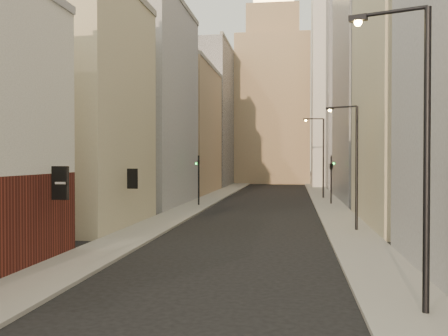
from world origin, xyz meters
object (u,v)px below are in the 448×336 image
at_px(traffic_light_right, 331,167).
at_px(white_tower, 336,75).
at_px(streetlamp_far, 321,153).
at_px(traffic_light_left, 199,169).
at_px(streetlamp_mid, 353,160).
at_px(clock_tower, 273,93).
at_px(streetlamp_near, 418,140).

bearing_deg(traffic_light_right, white_tower, -97.72).
bearing_deg(streetlamp_far, traffic_light_right, -94.04).
distance_m(white_tower, streetlamp_far, 29.52).
bearing_deg(traffic_light_left, streetlamp_mid, 139.17).
relative_size(streetlamp_far, traffic_light_left, 1.88).
relative_size(streetlamp_far, traffic_light_right, 1.88).
bearing_deg(traffic_light_left, streetlamp_far, -130.16).
height_order(white_tower, streetlamp_mid, white_tower).
bearing_deg(clock_tower, streetlamp_far, -79.87).
relative_size(clock_tower, streetlamp_mid, 5.56).
bearing_deg(white_tower, streetlamp_mid, -93.56).
bearing_deg(streetlamp_mid, white_tower, 109.75).
distance_m(white_tower, traffic_light_right, 36.82).
height_order(streetlamp_far, traffic_light_right, streetlamp_far).
relative_size(white_tower, streetlamp_near, 4.53).
relative_size(streetlamp_near, streetlamp_far, 0.98).
bearing_deg(clock_tower, traffic_light_left, -95.90).
bearing_deg(traffic_light_left, traffic_light_right, -156.83).
relative_size(streetlamp_mid, traffic_light_right, 1.61).
height_order(streetlamp_near, traffic_light_left, streetlamp_near).
relative_size(clock_tower, white_tower, 1.08).
relative_size(streetlamp_mid, streetlamp_far, 0.86).
distance_m(clock_tower, streetlamp_near, 84.82).
bearing_deg(traffic_light_right, clock_tower, -82.93).
distance_m(streetlamp_mid, traffic_light_left, 20.18).
relative_size(clock_tower, traffic_light_right, 8.98).
distance_m(streetlamp_mid, traffic_light_right, 18.71).
xyz_separation_m(white_tower, streetlamp_far, (-3.83, -26.10, -13.25)).
xyz_separation_m(white_tower, traffic_light_left, (-16.26, -36.84, -14.96)).
distance_m(white_tower, streetlamp_mid, 54.18).
relative_size(white_tower, traffic_light_right, 8.30).
height_order(clock_tower, white_tower, clock_tower).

